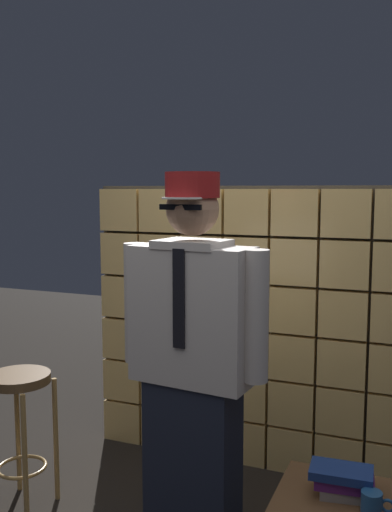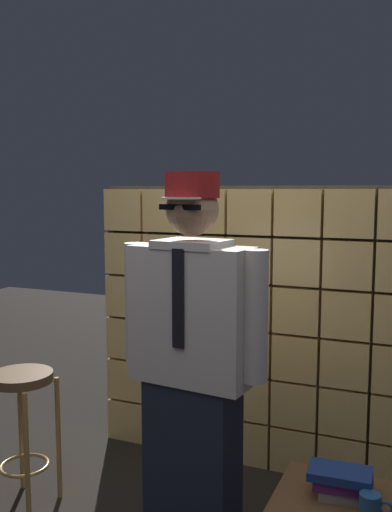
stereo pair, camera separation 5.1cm
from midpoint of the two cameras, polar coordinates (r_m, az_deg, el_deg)
glass_block_wall at (r=3.58m, az=5.89°, el=-7.39°), size 2.08×0.10×1.79m
standing_person at (r=2.61m, az=0.19°, el=-11.00°), size 0.73×0.33×1.82m
bar_stool at (r=3.32m, az=-16.73°, el=-14.41°), size 0.34×0.34×0.76m
book_stack at (r=2.52m, az=15.12°, el=-21.15°), size 0.26×0.20×0.12m
coffee_mug at (r=2.42m, az=17.89°, el=-22.94°), size 0.13×0.08×0.09m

